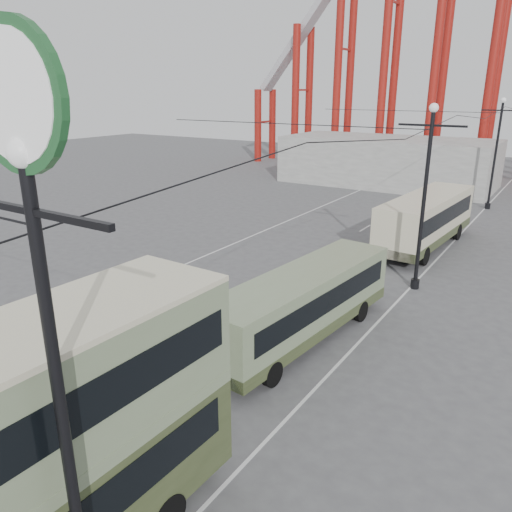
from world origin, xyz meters
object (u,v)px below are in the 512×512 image
Objects in this scene: single_decker_cream at (426,218)px; pedestrian at (206,340)px; single_decker_green at (303,303)px; lamp_post_near at (37,242)px.

pedestrian is at bearing -94.67° from single_decker_cream.
single_decker_green is at bearing -149.42° from pedestrian.
single_decker_green is (-2.30, 12.73, -6.19)m from lamp_post_near.
single_decker_cream is 19.61m from pedestrian.
single_decker_green is at bearing -88.44° from single_decker_cream.
lamp_post_near is 6.15× the size of pedestrian.
lamp_post_near is 12.45m from pedestrian.
lamp_post_near is 14.34m from single_decker_green.
pedestrian is (-2.95, -19.36, -1.06)m from single_decker_cream.
single_decker_cream reaches higher than pedestrian.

